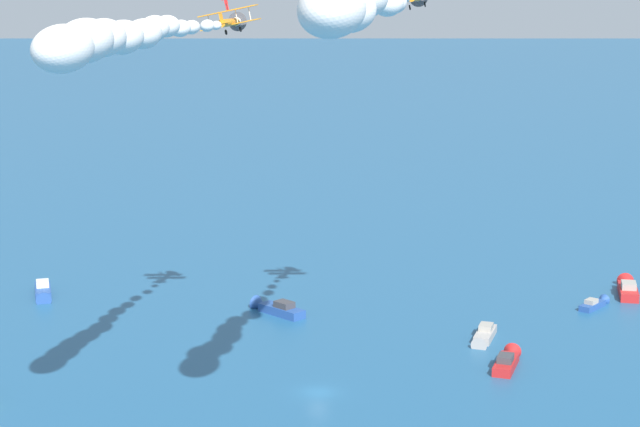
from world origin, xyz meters
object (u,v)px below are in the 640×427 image
object	(u,v)px
motorboat_outer_ring_e	(507,360)
motorboat_offshore	(484,336)
biplane_lead	(230,21)
wingwalker_lead	(226,3)
motorboat_mid_cluster	(627,288)
motorboat_outer_ring_f	(595,304)
motorboat_outer_ring_a	(275,308)
motorboat_outer_ring_b	(43,292)

from	to	relation	value
motorboat_outer_ring_e	motorboat_offshore	bearing A→B (deg)	142.21
biplane_lead	wingwalker_lead	size ratio (longest dim) A/B	3.94
wingwalker_lead	motorboat_mid_cluster	bearing A→B (deg)	77.58
motorboat_outer_ring_f	motorboat_outer_ring_a	bearing A→B (deg)	-133.31
motorboat_mid_cluster	motorboat_outer_ring_a	distance (m)	57.82
biplane_lead	motorboat_outer_ring_a	bearing A→B (deg)	126.25
motorboat_offshore	motorboat_outer_ring_e	xyz separation A→B (m)	(8.19, -6.35, 0.04)
motorboat_outer_ring_e	motorboat_mid_cluster	bearing A→B (deg)	97.04
motorboat_outer_ring_e	motorboat_outer_ring_f	distance (m)	32.39
motorboat_outer_ring_e	motorboat_outer_ring_f	xyz separation A→B (m)	(-5.11, 31.98, -0.17)
motorboat_outer_ring_f	motorboat_mid_cluster	bearing A→B (deg)	90.80
wingwalker_lead	motorboat_offshore	bearing A→B (deg)	70.19
motorboat_outer_ring_a	motorboat_outer_ring_f	size ratio (longest dim) A/B	1.39
motorboat_outer_ring_b	biplane_lead	world-z (taller)	biplane_lead
motorboat_mid_cluster	biplane_lead	distance (m)	85.85
motorboat_mid_cluster	motorboat_outer_ring_f	world-z (taller)	motorboat_mid_cluster
motorboat_mid_cluster	biplane_lead	xyz separation A→B (m)	(-15.51, -71.96, 44.17)
motorboat_offshore	motorboat_outer_ring_f	size ratio (longest dim) A/B	1.24
motorboat_mid_cluster	wingwalker_lead	bearing A→B (deg)	-102.42
motorboat_outer_ring_a	motorboat_outer_ring_e	xyz separation A→B (m)	(39.23, 4.22, -0.05)
motorboat_offshore	biplane_lead	size ratio (longest dim) A/B	1.25
motorboat_outer_ring_b	motorboat_outer_ring_f	xyz separation A→B (m)	(67.73, 55.49, -0.20)
motorboat_outer_ring_e	biplane_lead	bearing A→B (deg)	-125.24
motorboat_mid_cluster	biplane_lead	size ratio (longest dim) A/B	1.53
motorboat_outer_ring_a	biplane_lead	bearing A→B (deg)	-53.75
motorboat_offshore	motorboat_outer_ring_a	xyz separation A→B (m)	(-31.04, -10.57, 0.09)
motorboat_outer_ring_e	motorboat_outer_ring_b	bearing A→B (deg)	-162.11
motorboat_outer_ring_a	motorboat_outer_ring_b	distance (m)	38.75
motorboat_outer_ring_e	biplane_lead	size ratio (longest dim) A/B	1.34
biplane_lead	wingwalker_lead	distance (m)	2.19
motorboat_outer_ring_f	wingwalker_lead	size ratio (longest dim) A/B	3.98
motorboat_outer_ring_e	wingwalker_lead	bearing A→B (deg)	-125.53
motorboat_outer_ring_e	biplane_lead	xyz separation A→B (m)	(-20.77, -29.40, 44.30)
motorboat_outer_ring_b	motorboat_outer_ring_f	bearing A→B (deg)	39.32
biplane_lead	wingwalker_lead	xyz separation A→B (m)	(-0.38, -0.21, 2.15)
motorboat_offshore	motorboat_outer_ring_e	bearing A→B (deg)	-37.79
motorboat_outer_ring_f	wingwalker_lead	distance (m)	78.89
motorboat_offshore	wingwalker_lead	distance (m)	60.19
biplane_lead	motorboat_outer_ring_f	bearing A→B (deg)	75.69
motorboat_mid_cluster	motorboat_outer_ring_a	bearing A→B (deg)	-125.99
biplane_lead	wingwalker_lead	world-z (taller)	wingwalker_lead
motorboat_mid_cluster	motorboat_outer_ring_b	bearing A→B (deg)	-135.65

